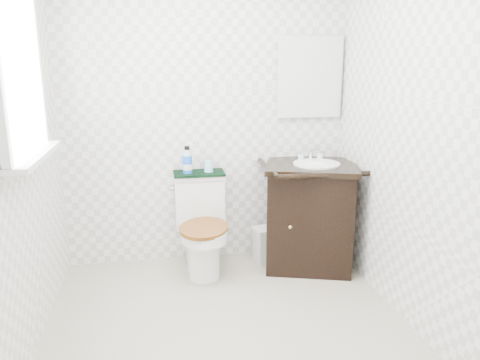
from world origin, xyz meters
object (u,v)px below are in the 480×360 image
object	(u,v)px
trash_bin	(267,245)
cup	(209,166)
mouthwash_bottle	(187,161)
toilet	(202,229)
vanity	(310,213)

from	to	relation	value
trash_bin	cup	world-z (taller)	cup
trash_bin	cup	distance (m)	0.79
mouthwash_bottle	cup	bearing A→B (deg)	6.13
toilet	trash_bin	distance (m)	0.55
vanity	trash_bin	bearing A→B (deg)	163.79
cup	trash_bin	bearing A→B (deg)	-11.73
toilet	vanity	size ratio (longest dim) A/B	0.79
vanity	toilet	bearing A→B (deg)	175.36
toilet	cup	size ratio (longest dim) A/B	8.46
trash_bin	toilet	bearing A→B (deg)	-177.37
toilet	mouthwash_bottle	xyz separation A→B (m)	(-0.09, 0.10, 0.52)
toilet	mouthwash_bottle	distance (m)	0.54
mouthwash_bottle	cup	world-z (taller)	mouthwash_bottle
trash_bin	cup	bearing A→B (deg)	168.27
trash_bin	mouthwash_bottle	xyz separation A→B (m)	(-0.61, 0.08, 0.69)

